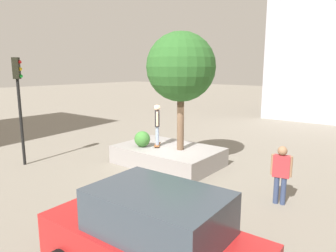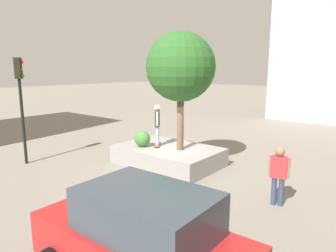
{
  "view_description": "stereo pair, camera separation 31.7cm",
  "coord_description": "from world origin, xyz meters",
  "px_view_note": "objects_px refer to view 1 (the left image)",
  "views": [
    {
      "loc": [
        -7.34,
        9.51,
        4.02
      ],
      "look_at": [
        0.37,
        -0.37,
        1.65
      ],
      "focal_mm": 32.81,
      "sensor_mm": 36.0,
      "label": 1
    },
    {
      "loc": [
        -7.59,
        9.31,
        4.02
      ],
      "look_at": [
        0.37,
        -0.37,
        1.65
      ],
      "focal_mm": 32.81,
      "sensor_mm": 36.0,
      "label": 2
    }
  ],
  "objects_px": {
    "planter_ledge": "(168,156)",
    "skateboard": "(157,145)",
    "sedan_parked": "(152,240)",
    "skateboarder": "(157,122)",
    "passerby_with_bag": "(281,171)",
    "traffic_light_corner": "(19,93)",
    "plaza_tree": "(181,67)"
  },
  "relations": [
    {
      "from": "plaza_tree",
      "to": "passerby_with_bag",
      "type": "relative_size",
      "value": 2.62
    },
    {
      "from": "plaza_tree",
      "to": "passerby_with_bag",
      "type": "distance_m",
      "value": 5.41
    },
    {
      "from": "traffic_light_corner",
      "to": "passerby_with_bag",
      "type": "xyz_separation_m",
      "value": [
        -9.78,
        -2.77,
        -2.0
      ]
    },
    {
      "from": "planter_ledge",
      "to": "skateboard",
      "type": "relative_size",
      "value": 5.43
    },
    {
      "from": "traffic_light_corner",
      "to": "plaza_tree",
      "type": "bearing_deg",
      "value": -145.18
    },
    {
      "from": "plaza_tree",
      "to": "traffic_light_corner",
      "type": "relative_size",
      "value": 1.05
    },
    {
      "from": "sedan_parked",
      "to": "passerby_with_bag",
      "type": "distance_m",
      "value": 5.14
    },
    {
      "from": "skateboard",
      "to": "traffic_light_corner",
      "type": "xyz_separation_m",
      "value": [
        4.3,
        3.62,
        2.23
      ]
    },
    {
      "from": "sedan_parked",
      "to": "skateboarder",
      "type": "bearing_deg",
      "value": -50.84
    },
    {
      "from": "sedan_parked",
      "to": "plaza_tree",
      "type": "bearing_deg",
      "value": -58.42
    },
    {
      "from": "skateboarder",
      "to": "sedan_parked",
      "type": "xyz_separation_m",
      "value": [
        -4.85,
        5.96,
        -0.81
      ]
    },
    {
      "from": "skateboard",
      "to": "traffic_light_corner",
      "type": "height_order",
      "value": "traffic_light_corner"
    },
    {
      "from": "planter_ledge",
      "to": "skateboarder",
      "type": "xyz_separation_m",
      "value": [
        0.46,
        0.15,
        1.43
      ]
    },
    {
      "from": "plaza_tree",
      "to": "sedan_parked",
      "type": "bearing_deg",
      "value": 121.58
    },
    {
      "from": "traffic_light_corner",
      "to": "passerby_with_bag",
      "type": "height_order",
      "value": "traffic_light_corner"
    },
    {
      "from": "planter_ledge",
      "to": "skateboard",
      "type": "bearing_deg",
      "value": 17.87
    },
    {
      "from": "plaza_tree",
      "to": "sedan_parked",
      "type": "xyz_separation_m",
      "value": [
        -3.75,
        6.09,
        -3.05
      ]
    },
    {
      "from": "planter_ledge",
      "to": "plaza_tree",
      "type": "distance_m",
      "value": 3.73
    },
    {
      "from": "skateboarder",
      "to": "traffic_light_corner",
      "type": "distance_m",
      "value": 5.75
    },
    {
      "from": "planter_ledge",
      "to": "skateboarder",
      "type": "relative_size",
      "value": 2.49
    },
    {
      "from": "planter_ledge",
      "to": "traffic_light_corner",
      "type": "bearing_deg",
      "value": 38.4
    },
    {
      "from": "skateboarder",
      "to": "passerby_with_bag",
      "type": "height_order",
      "value": "skateboarder"
    },
    {
      "from": "plaza_tree",
      "to": "skateboard",
      "type": "relative_size",
      "value": 5.98
    },
    {
      "from": "planter_ledge",
      "to": "passerby_with_bag",
      "type": "height_order",
      "value": "passerby_with_bag"
    },
    {
      "from": "plaza_tree",
      "to": "skateboarder",
      "type": "bearing_deg",
      "value": 6.99
    },
    {
      "from": "skateboarder",
      "to": "passerby_with_bag",
      "type": "xyz_separation_m",
      "value": [
        -5.48,
        0.85,
        -0.78
      ]
    },
    {
      "from": "planter_ledge",
      "to": "skateboard",
      "type": "height_order",
      "value": "skateboard"
    },
    {
      "from": "planter_ledge",
      "to": "plaza_tree",
      "type": "relative_size",
      "value": 0.91
    },
    {
      "from": "planter_ledge",
      "to": "sedan_parked",
      "type": "relative_size",
      "value": 0.99
    },
    {
      "from": "traffic_light_corner",
      "to": "skateboarder",
      "type": "bearing_deg",
      "value": -139.87
    },
    {
      "from": "planter_ledge",
      "to": "skateboard",
      "type": "distance_m",
      "value": 0.65
    },
    {
      "from": "skateboarder",
      "to": "plaza_tree",
      "type": "bearing_deg",
      "value": -173.01
    }
  ]
}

